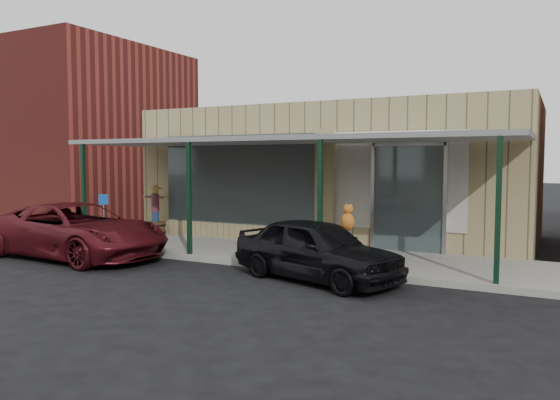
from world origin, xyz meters
The scene contains 10 objects.
ground centered at (0.00, 0.00, 0.00)m, with size 120.00×120.00×0.00m, color black.
sidewalk centered at (0.00, 3.60, 0.07)m, with size 40.00×3.20×0.15m, color gray.
storefront centered at (0.00, 8.16, 2.09)m, with size 12.00×6.25×4.20m.
awning centered at (0.00, 3.56, 3.01)m, with size 12.00×3.00×3.04m.
block_buildings_near centered at (2.01, 9.20, 3.77)m, with size 61.00×8.00×8.00m.
barrel_scarecrow centered at (-5.00, 4.61, 0.70)m, with size 0.94×0.83×1.63m.
barrel_pumpkin centered at (1.50, 3.92, 0.39)m, with size 0.66×0.66×0.67m.
handicap_sign centered at (-5.00, 2.40, 1.06)m, with size 0.28×0.11×1.42m.
parked_sedan centered at (2.03, 1.44, 0.66)m, with size 4.17×2.68×1.59m.
car_maroon centered at (-4.56, 1.02, 0.71)m, with size 2.36×5.12×1.42m, color #541018.
Camera 1 is at (6.59, -8.98, 2.52)m, focal length 35.00 mm.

